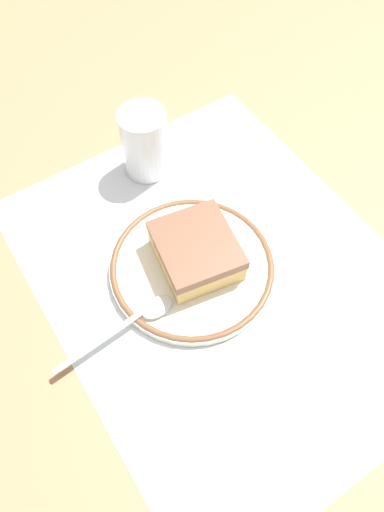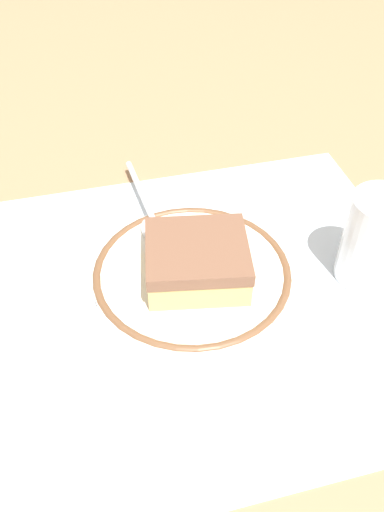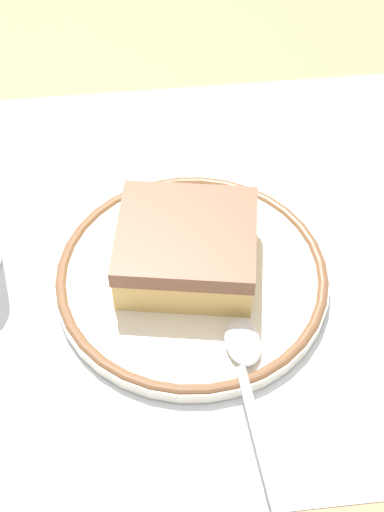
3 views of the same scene
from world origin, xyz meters
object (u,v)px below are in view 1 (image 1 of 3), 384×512
(plate, at_px, (192,266))
(cake_slice, at_px, (196,251))
(spoon, at_px, (136,319))
(cup, at_px, (145,146))
(napkin, at_px, (244,398))

(plate, relative_size, cake_slice, 1.79)
(plate, relative_size, spoon, 1.33)
(spoon, distance_m, cup, 0.23)
(cake_slice, xyz_separation_m, spoon, (0.03, -0.10, -0.02))
(plate, height_order, napkin, plate)
(cake_slice, height_order, cup, cup)
(cup, height_order, napkin, cup)
(plate, height_order, cake_slice, cake_slice)
(cup, xyz_separation_m, napkin, (0.33, -0.08, -0.04))
(plate, xyz_separation_m, spoon, (0.03, -0.09, 0.01))
(plate, height_order, cup, cup)
(spoon, distance_m, napkin, 0.14)
(cup, distance_m, napkin, 0.34)
(plate, xyz_separation_m, cup, (-0.17, 0.04, 0.03))
(plate, bearing_deg, cup, 167.56)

